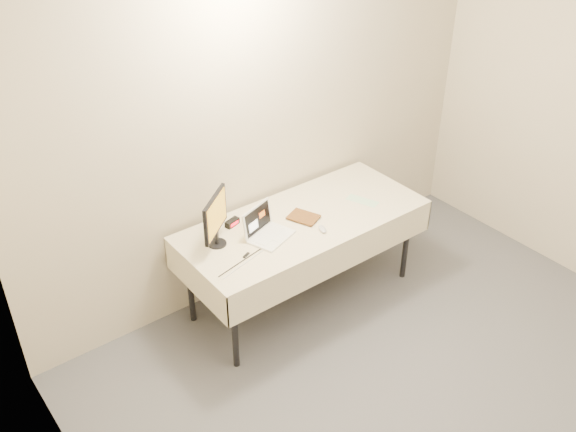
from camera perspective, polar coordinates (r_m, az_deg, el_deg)
back_wall at (r=4.71m, az=-2.00°, el=8.44°), size 4.00×0.10×2.70m
table at (r=4.72m, az=1.39°, el=-0.87°), size 1.86×0.81×0.74m
laptop at (r=4.47m, az=-2.01°, el=-1.21°), size 0.37×0.33×0.21m
monitor at (r=4.31m, az=-6.48°, el=-0.08°), size 0.31×0.25×0.38m
book at (r=4.57m, az=0.92°, el=0.42°), size 0.15×0.08×0.21m
alarm_clock at (r=4.61m, az=-4.98°, el=-0.59°), size 0.12×0.08×0.05m
clicker at (r=4.55m, az=3.07°, el=-1.16°), size 0.08×0.11×0.02m
paper_form at (r=4.92m, az=6.63°, el=1.36°), size 0.18×0.26×0.00m
usb_dongle at (r=4.31m, az=-3.73°, el=-3.49°), size 0.06×0.04×0.01m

